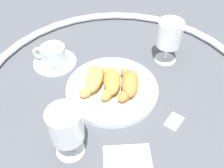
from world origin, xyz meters
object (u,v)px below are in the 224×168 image
juice_glass_left (169,36)px  sugar_packet (174,121)px  croissant_large (129,83)px  folded_napkin (128,166)px  croissant_small (111,81)px  croissant_extra (93,80)px  pastry_plate (112,89)px  juice_glass_right (66,127)px  coffee_cup_near (53,56)px

juice_glass_left → sugar_packet: 0.27m
croissant_large → sugar_packet: size_ratio=2.73×
juice_glass_left → folded_napkin: size_ratio=1.27×
croissant_small → juice_glass_left: (0.17, -0.15, 0.05)m
croissant_large → folded_napkin: croissant_large is taller
juice_glass_left → folded_napkin: bearing=170.0°
croissant_small → croissant_extra: size_ratio=0.99×
pastry_plate → croissant_extra: size_ratio=1.91×
sugar_packet → croissant_large: bearing=85.1°
pastry_plate → juice_glass_right: bearing=162.7°
pastry_plate → juice_glass_right: 0.23m
croissant_small → juice_glass_left: juice_glass_left is taller
juice_glass_left → croissant_small: bearing=138.9°
croissant_extra → coffee_cup_near: 0.18m
sugar_packet → coffee_cup_near: bearing=92.8°
sugar_packet → croissant_small: bearing=93.5°
juice_glass_right → pastry_plate: bearing=-17.3°
coffee_cup_near → juice_glass_right: (-0.30, -0.14, 0.07)m
sugar_packet → juice_glass_left: bearing=34.3°
croissant_large → sugar_packet: bearing=-122.1°
croissant_large → croissant_small: (-0.00, 0.05, 0.00)m
croissant_large → croissant_extra: (-0.00, 0.10, 0.00)m
coffee_cup_near → juice_glass_left: bearing=-77.6°
croissant_extra → coffee_cup_near: (0.10, 0.15, -0.01)m
juice_glass_right → folded_napkin: size_ratio=1.27×
croissant_extra → coffee_cup_near: size_ratio=1.01×
pastry_plate → croissant_small: size_ratio=1.94×
pastry_plate → croissant_small: bearing=99.2°
coffee_cup_near → juice_glass_right: juice_glass_right is taller
pastry_plate → sugar_packet: pastry_plate is taller
juice_glass_left → folded_napkin: 0.41m
juice_glass_left → sugar_packet: (-0.25, -0.03, -0.09)m
coffee_cup_near → sugar_packet: size_ratio=2.72×
croissant_small → croissant_large: bearing=-87.1°
croissant_extra → juice_glass_right: bearing=177.1°
croissant_large → croissant_extra: 0.10m
croissant_small → juice_glass_left: size_ratio=0.97×
pastry_plate → croissant_extra: (-0.00, 0.05, 0.03)m
croissant_large → juice_glass_right: size_ratio=0.98×
croissant_large → juice_glass_left: size_ratio=0.98×
croissant_large → croissant_extra: bearing=92.4°
pastry_plate → folded_napkin: 0.24m
croissant_small → croissant_extra: (-0.00, 0.05, 0.00)m
sugar_packet → folded_napkin: 0.18m
croissant_extra → coffee_cup_near: croissant_extra is taller
croissant_large → sugar_packet: (-0.08, -0.13, -0.04)m
pastry_plate → sugar_packet: (-0.08, -0.18, -0.01)m
croissant_small → folded_napkin: bearing=-160.5°
croissant_small → coffee_cup_near: 0.22m
croissant_large → juice_glass_left: 0.20m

